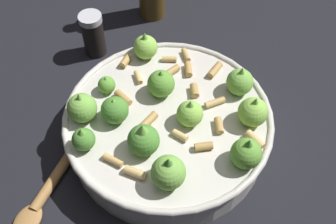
# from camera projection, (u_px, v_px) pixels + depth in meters

# --- Properties ---
(ground_plane) EXTENTS (2.40, 2.40, 0.00)m
(ground_plane) POSITION_uv_depth(u_px,v_px,m) (168.00, 138.00, 0.65)
(ground_plane) COLOR black
(cooking_pan) EXTENTS (0.32, 0.32, 0.12)m
(cooking_pan) POSITION_uv_depth(u_px,v_px,m) (168.00, 124.00, 0.62)
(cooking_pan) COLOR beige
(cooking_pan) RESTS_ON ground
(pepper_shaker) EXTENTS (0.04, 0.04, 0.09)m
(pepper_shaker) POSITION_uv_depth(u_px,v_px,m) (93.00, 34.00, 0.74)
(pepper_shaker) COLOR black
(pepper_shaker) RESTS_ON ground
(wooden_spoon) EXTENTS (0.17, 0.18, 0.02)m
(wooden_spoon) POSITION_uv_depth(u_px,v_px,m) (55.00, 178.00, 0.60)
(wooden_spoon) COLOR #9E703D
(wooden_spoon) RESTS_ON ground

